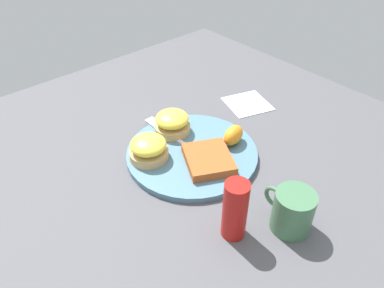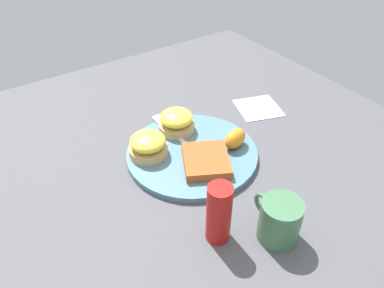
% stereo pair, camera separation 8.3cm
% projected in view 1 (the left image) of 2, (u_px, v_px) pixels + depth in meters
% --- Properties ---
extents(ground_plane, '(1.10, 1.10, 0.00)m').
position_uv_depth(ground_plane, '(192.00, 156.00, 0.85)').
color(ground_plane, '#4C4C51').
extents(plate, '(0.30, 0.30, 0.01)m').
position_uv_depth(plate, '(192.00, 153.00, 0.85)').
color(plate, slate).
rests_on(plate, ground_plane).
extents(sandwich_benedict_left, '(0.09, 0.09, 0.05)m').
position_uv_depth(sandwich_benedict_left, '(172.00, 122.00, 0.89)').
color(sandwich_benedict_left, tan).
rests_on(sandwich_benedict_left, plate).
extents(sandwich_benedict_right, '(0.09, 0.09, 0.05)m').
position_uv_depth(sandwich_benedict_right, '(149.00, 148.00, 0.81)').
color(sandwich_benedict_right, tan).
rests_on(sandwich_benedict_right, plate).
extents(hashbrown_patty, '(0.14, 0.14, 0.02)m').
position_uv_depth(hashbrown_patty, '(208.00, 160.00, 0.80)').
color(hashbrown_patty, '#AB5123').
rests_on(hashbrown_patty, plate).
extents(orange_wedge, '(0.05, 0.07, 0.04)m').
position_uv_depth(orange_wedge, '(233.00, 135.00, 0.85)').
color(orange_wedge, orange).
rests_on(orange_wedge, plate).
extents(fork, '(0.21, 0.02, 0.00)m').
position_uv_depth(fork, '(171.00, 135.00, 0.89)').
color(fork, silver).
rests_on(fork, plate).
extents(cup, '(0.10, 0.07, 0.08)m').
position_uv_depth(cup, '(294.00, 210.00, 0.67)').
color(cup, '#42704C').
rests_on(cup, ground_plane).
extents(napkin, '(0.14, 0.14, 0.00)m').
position_uv_depth(napkin, '(247.00, 103.00, 1.02)').
color(napkin, white).
rests_on(napkin, ground_plane).
extents(condiment_bottle, '(0.04, 0.04, 0.12)m').
position_uv_depth(condiment_bottle, '(235.00, 210.00, 0.64)').
color(condiment_bottle, '#B21914').
rests_on(condiment_bottle, ground_plane).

